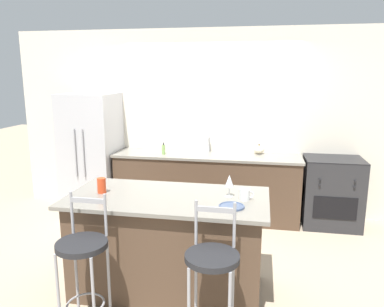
{
  "coord_description": "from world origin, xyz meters",
  "views": [
    {
      "loc": [
        0.75,
        -4.79,
        2.07
      ],
      "look_at": [
        -0.03,
        -0.61,
        1.15
      ],
      "focal_mm": 35.0,
      "sensor_mm": 36.0,
      "label": 1
    }
  ],
  "objects_px": {
    "dinner_plate": "(232,206)",
    "pumpkin_decoration": "(259,150)",
    "oven_range": "(332,192)",
    "soap_bottle": "(164,149)",
    "refrigerator": "(92,154)",
    "wine_glass": "(229,181)",
    "bar_stool_near": "(83,258)",
    "tumbler_cup": "(102,185)",
    "bar_stool_far": "(212,272)",
    "coffee_mug": "(245,194)"
  },
  "relations": [
    {
      "from": "oven_range",
      "to": "wine_glass",
      "type": "height_order",
      "value": "wine_glass"
    },
    {
      "from": "bar_stool_far",
      "to": "pumpkin_decoration",
      "type": "xyz_separation_m",
      "value": [
        0.3,
        2.82,
        0.37
      ]
    },
    {
      "from": "dinner_plate",
      "to": "coffee_mug",
      "type": "xyz_separation_m",
      "value": [
        0.1,
        0.21,
        0.04
      ]
    },
    {
      "from": "dinner_plate",
      "to": "coffee_mug",
      "type": "distance_m",
      "value": 0.24
    },
    {
      "from": "wine_glass",
      "to": "pumpkin_decoration",
      "type": "relative_size",
      "value": 1.37
    },
    {
      "from": "oven_range",
      "to": "coffee_mug",
      "type": "relative_size",
      "value": 7.39
    },
    {
      "from": "coffee_mug",
      "to": "soap_bottle",
      "type": "bearing_deg",
      "value": 124.37
    },
    {
      "from": "oven_range",
      "to": "refrigerator",
      "type": "bearing_deg",
      "value": -178.84
    },
    {
      "from": "refrigerator",
      "to": "oven_range",
      "type": "relative_size",
      "value": 1.88
    },
    {
      "from": "coffee_mug",
      "to": "bar_stool_far",
      "type": "bearing_deg",
      "value": -104.95
    },
    {
      "from": "bar_stool_far",
      "to": "tumbler_cup",
      "type": "xyz_separation_m",
      "value": [
        -1.15,
        0.69,
        0.39
      ]
    },
    {
      "from": "refrigerator",
      "to": "coffee_mug",
      "type": "distance_m",
      "value": 3.0
    },
    {
      "from": "bar_stool_far",
      "to": "wine_glass",
      "type": "distance_m",
      "value": 0.93
    },
    {
      "from": "refrigerator",
      "to": "soap_bottle",
      "type": "height_order",
      "value": "refrigerator"
    },
    {
      "from": "dinner_plate",
      "to": "pumpkin_decoration",
      "type": "xyz_separation_m",
      "value": [
        0.2,
        2.3,
        0.04
      ]
    },
    {
      "from": "tumbler_cup",
      "to": "pumpkin_decoration",
      "type": "height_order",
      "value": "tumbler_cup"
    },
    {
      "from": "bar_stool_far",
      "to": "pumpkin_decoration",
      "type": "relative_size",
      "value": 7.49
    },
    {
      "from": "coffee_mug",
      "to": "soap_bottle",
      "type": "xyz_separation_m",
      "value": [
        -1.23,
        1.8,
        0.01
      ]
    },
    {
      "from": "oven_range",
      "to": "soap_bottle",
      "type": "relative_size",
      "value": 5.62
    },
    {
      "from": "oven_range",
      "to": "pumpkin_decoration",
      "type": "height_order",
      "value": "pumpkin_decoration"
    },
    {
      "from": "tumbler_cup",
      "to": "bar_stool_near",
      "type": "bearing_deg",
      "value": -79.81
    },
    {
      "from": "wine_glass",
      "to": "bar_stool_near",
      "type": "bearing_deg",
      "value": -143.89
    },
    {
      "from": "dinner_plate",
      "to": "coffee_mug",
      "type": "relative_size",
      "value": 1.73
    },
    {
      "from": "coffee_mug",
      "to": "pumpkin_decoration",
      "type": "xyz_separation_m",
      "value": [
        0.1,
        2.09,
        -0.01
      ]
    },
    {
      "from": "dinner_plate",
      "to": "oven_range",
      "type": "bearing_deg",
      "value": 60.61
    },
    {
      "from": "refrigerator",
      "to": "pumpkin_decoration",
      "type": "bearing_deg",
      "value": 5.49
    },
    {
      "from": "bar_stool_near",
      "to": "dinner_plate",
      "type": "xyz_separation_m",
      "value": [
        1.13,
        0.51,
        0.33
      ]
    },
    {
      "from": "coffee_mug",
      "to": "tumbler_cup",
      "type": "height_order",
      "value": "tumbler_cup"
    },
    {
      "from": "dinner_plate",
      "to": "pumpkin_decoration",
      "type": "distance_m",
      "value": 2.31
    },
    {
      "from": "pumpkin_decoration",
      "to": "soap_bottle",
      "type": "relative_size",
      "value": 0.89
    },
    {
      "from": "bar_stool_near",
      "to": "tumbler_cup",
      "type": "distance_m",
      "value": 0.79
    },
    {
      "from": "bar_stool_far",
      "to": "soap_bottle",
      "type": "bearing_deg",
      "value": 112.25
    },
    {
      "from": "pumpkin_decoration",
      "to": "soap_bottle",
      "type": "distance_m",
      "value": 1.36
    },
    {
      "from": "coffee_mug",
      "to": "refrigerator",
      "type": "bearing_deg",
      "value": 141.7
    },
    {
      "from": "bar_stool_near",
      "to": "soap_bottle",
      "type": "distance_m",
      "value": 2.55
    },
    {
      "from": "oven_range",
      "to": "bar_stool_near",
      "type": "distance_m",
      "value": 3.53
    },
    {
      "from": "soap_bottle",
      "to": "coffee_mug",
      "type": "bearing_deg",
      "value": -55.63
    },
    {
      "from": "tumbler_cup",
      "to": "bar_stool_far",
      "type": "bearing_deg",
      "value": -30.83
    },
    {
      "from": "bar_stool_far",
      "to": "wine_glass",
      "type": "bearing_deg",
      "value": 86.67
    },
    {
      "from": "wine_glass",
      "to": "coffee_mug",
      "type": "xyz_separation_m",
      "value": [
        0.15,
        -0.07,
        -0.1
      ]
    },
    {
      "from": "refrigerator",
      "to": "pumpkin_decoration",
      "type": "height_order",
      "value": "refrigerator"
    },
    {
      "from": "bar_stool_far",
      "to": "soap_bottle",
      "type": "relative_size",
      "value": 6.69
    },
    {
      "from": "oven_range",
      "to": "dinner_plate",
      "type": "xyz_separation_m",
      "value": [
        -1.2,
        -2.14,
        0.49
      ]
    },
    {
      "from": "bar_stool_far",
      "to": "tumbler_cup",
      "type": "height_order",
      "value": "bar_stool_far"
    },
    {
      "from": "soap_bottle",
      "to": "pumpkin_decoration",
      "type": "bearing_deg",
      "value": 12.17
    },
    {
      "from": "bar_stool_near",
      "to": "bar_stool_far",
      "type": "bearing_deg",
      "value": -0.89
    },
    {
      "from": "wine_glass",
      "to": "coffee_mug",
      "type": "height_order",
      "value": "wine_glass"
    },
    {
      "from": "dinner_plate",
      "to": "tumbler_cup",
      "type": "relative_size",
      "value": 1.52
    },
    {
      "from": "refrigerator",
      "to": "coffee_mug",
      "type": "bearing_deg",
      "value": -38.3
    },
    {
      "from": "oven_range",
      "to": "tumbler_cup",
      "type": "bearing_deg",
      "value": -141.19
    }
  ]
}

